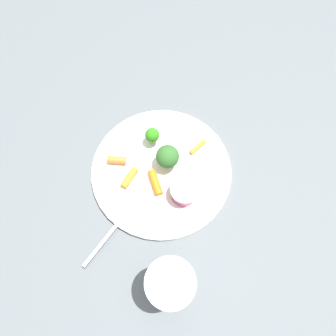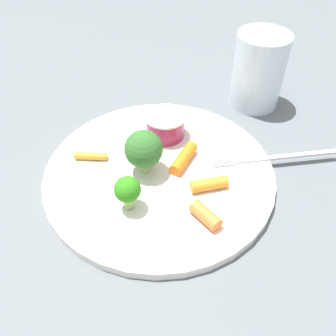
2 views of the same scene
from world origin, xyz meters
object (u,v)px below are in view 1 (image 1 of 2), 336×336
broccoli_floret_0 (169,158)px  carrot_stick_2 (117,160)px  fork (114,228)px  carrot_stick_1 (130,178)px  broccoli_floret_1 (152,135)px  carrot_stick_0 (198,147)px  drinking_glass (170,284)px  carrot_stick_3 (155,182)px  plate (161,170)px  sauce_cup (184,192)px

broccoli_floret_0 → carrot_stick_2: (0.08, 0.07, -0.03)m
broccoli_floret_0 → fork: (-0.02, 0.17, -0.03)m
carrot_stick_1 → broccoli_floret_1: bearing=-72.5°
carrot_stick_0 → drinking_glass: 0.29m
carrot_stick_3 → drinking_glass: 0.20m
fork → drinking_glass: (-0.15, -0.00, 0.04)m
carrot_stick_1 → fork: carrot_stick_1 is taller
carrot_stick_0 → fork: (-0.00, 0.24, -0.00)m
carrot_stick_3 → carrot_stick_1: bearing=33.6°
plate → carrot_stick_1: (0.03, 0.06, 0.01)m
drinking_glass → carrot_stick_2: bearing=-20.3°
plate → sauce_cup: 0.08m
plate → carrot_stick_3: size_ratio=5.46×
broccoli_floret_1 → fork: bearing=114.7°
sauce_cup → drinking_glass: 0.18m
carrot_stick_2 → carrot_stick_3: same height
carrot_stick_3 → fork: size_ratio=0.32×
broccoli_floret_0 → carrot_stick_3: broccoli_floret_0 is taller
broccoli_floret_0 → drinking_glass: 0.24m
fork → sauce_cup: bearing=-108.1°
carrot_stick_1 → carrot_stick_3: bearing=-146.4°
plate → carrot_stick_1: bearing=63.5°
drinking_glass → sauce_cup: bearing=-54.2°
carrot_stick_0 → carrot_stick_2: carrot_stick_2 is taller
carrot_stick_1 → drinking_glass: bearing=157.1°
sauce_cup → broccoli_floret_0: 0.07m
fork → broccoli_floret_0: bearing=-83.4°
plate → broccoli_floret_1: broccoli_floret_1 is taller
carrot_stick_0 → broccoli_floret_0: bearing=78.2°
plate → broccoli_floret_0: 0.05m
plate → fork: size_ratio=1.73×
fork → carrot_stick_3: bearing=-85.3°
carrot_stick_1 → drinking_glass: drinking_glass is taller
carrot_stick_2 → fork: carrot_stick_2 is taller
plate → broccoli_floret_0: size_ratio=4.93×
carrot_stick_0 → plate: bearing=77.8°
carrot_stick_2 → carrot_stick_3: bearing=-166.2°
broccoli_floret_1 → sauce_cup: bearing=163.4°
carrot_stick_0 → carrot_stick_1: carrot_stick_1 is taller
carrot_stick_0 → fork: 0.24m
sauce_cup → carrot_stick_3: 0.06m
broccoli_floret_0 → carrot_stick_2: broccoli_floret_0 is taller
carrot_stick_0 → broccoli_floret_1: bearing=35.9°
carrot_stick_1 → carrot_stick_3: (-0.04, -0.03, 0.00)m
broccoli_floret_1 → fork: 0.20m
plate → sauce_cup: size_ratio=5.24×
carrot_stick_2 → drinking_glass: drinking_glass is taller
broccoli_floret_1 → carrot_stick_0: (-0.08, -0.06, -0.02)m
plate → fork: fork is taller
plate → drinking_glass: drinking_glass is taller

